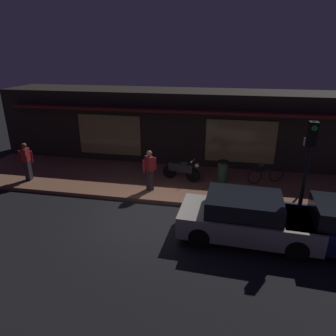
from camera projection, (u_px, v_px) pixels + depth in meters
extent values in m
plane|color=black|center=(147.00, 217.00, 10.70)|extent=(60.00, 60.00, 0.00)
cube|color=brown|center=(164.00, 181.00, 13.42)|extent=(18.00, 4.00, 0.15)
cube|color=black|center=(177.00, 125.00, 15.92)|extent=(18.00, 2.80, 3.60)
cube|color=olive|center=(110.00, 135.00, 15.29)|extent=(3.20, 0.04, 2.00)
cube|color=olive|center=(240.00, 142.00, 14.15)|extent=(3.20, 0.04, 2.00)
cube|color=#591919|center=(172.00, 111.00, 14.03)|extent=(16.20, 0.50, 0.12)
cylinder|color=black|center=(170.00, 171.00, 13.52)|extent=(0.61, 0.26, 0.60)
cylinder|color=black|center=(193.00, 175.00, 13.09)|extent=(0.61, 0.26, 0.60)
cube|color=black|center=(181.00, 167.00, 13.21)|extent=(1.14, 0.53, 0.36)
ellipsoid|color=black|center=(184.00, 163.00, 13.08)|extent=(0.48, 0.34, 0.20)
sphere|color=#F9EDB7|center=(197.00, 165.00, 12.85)|extent=(0.18, 0.18, 0.18)
cylinder|color=gray|center=(193.00, 161.00, 12.87)|extent=(0.16, 0.54, 0.03)
torus|color=black|center=(255.00, 176.00, 12.90)|extent=(0.62, 0.29, 0.66)
torus|color=black|center=(276.00, 174.00, 13.10)|extent=(0.62, 0.29, 0.66)
cube|color=black|center=(266.00, 171.00, 12.92)|extent=(0.84, 0.39, 0.06)
cube|color=brown|center=(262.00, 165.00, 12.78)|extent=(0.22, 0.15, 0.06)
cylinder|color=black|center=(276.00, 162.00, 12.88)|extent=(0.19, 0.40, 0.02)
cube|color=#28232D|center=(28.00, 171.00, 13.25)|extent=(0.23, 0.30, 0.85)
cube|color=maroon|center=(25.00, 155.00, 13.00)|extent=(0.27, 0.40, 0.58)
sphere|color=brown|center=(24.00, 146.00, 12.85)|extent=(0.22, 0.22, 0.22)
cylinder|color=maroon|center=(32.00, 157.00, 13.01)|extent=(0.10, 0.10, 0.52)
cylinder|color=maroon|center=(20.00, 156.00, 13.04)|extent=(0.10, 0.10, 0.52)
cube|color=#28232D|center=(150.00, 180.00, 12.30)|extent=(0.34, 0.34, 0.85)
cube|color=maroon|center=(149.00, 163.00, 12.04)|extent=(0.42, 0.43, 0.58)
sphere|color=#8C6647|center=(149.00, 153.00, 11.89)|extent=(0.22, 0.22, 0.22)
cylinder|color=maroon|center=(144.00, 166.00, 11.93)|extent=(0.13, 0.13, 0.52)
cylinder|color=maroon|center=(155.00, 164.00, 12.20)|extent=(0.13, 0.13, 0.52)
cylinder|color=#47474C|center=(306.00, 166.00, 11.60)|extent=(0.09, 0.09, 2.40)
cube|color=beige|center=(310.00, 142.00, 11.26)|extent=(0.44, 0.03, 0.30)
cylinder|color=#2D4C33|center=(223.00, 172.00, 13.08)|extent=(0.44, 0.44, 0.85)
cylinder|color=black|center=(223.00, 162.00, 12.91)|extent=(0.48, 0.48, 0.08)
cylinder|color=black|center=(304.00, 181.00, 9.11)|extent=(0.12, 0.12, 3.60)
cube|color=black|center=(312.00, 134.00, 8.59)|extent=(0.24, 0.24, 0.70)
sphere|color=#1ED838|center=(315.00, 128.00, 8.40)|extent=(0.16, 0.16, 0.16)
cylinder|color=black|center=(290.00, 221.00, 9.81)|extent=(0.65, 0.25, 0.64)
cylinder|color=black|center=(297.00, 250.00, 8.39)|extent=(0.65, 0.25, 0.64)
cylinder|color=black|center=(206.00, 212.00, 10.40)|extent=(0.65, 0.25, 0.64)
cylinder|color=black|center=(199.00, 237.00, 8.98)|extent=(0.65, 0.25, 0.64)
cube|color=#9E998E|center=(247.00, 222.00, 9.31)|extent=(4.17, 1.94, 0.68)
cube|color=black|center=(244.00, 206.00, 9.15)|extent=(2.27, 1.70, 0.64)
cylinder|color=black|center=(301.00, 221.00, 9.82)|extent=(0.65, 0.26, 0.64)
cylinder|color=black|center=(309.00, 250.00, 8.41)|extent=(0.65, 0.26, 0.64)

